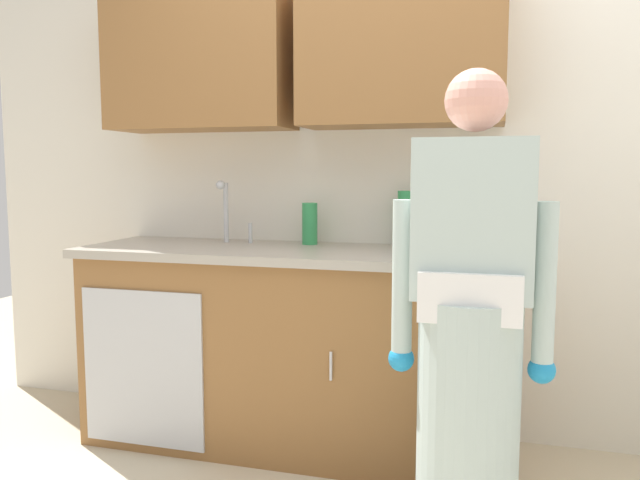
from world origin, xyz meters
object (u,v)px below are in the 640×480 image
object	(u,v)px
sink	(222,249)
knife_on_counter	(447,258)
bottle_dish_liquid	(434,221)
cup_by_sink	(405,245)
bottle_cleaner_spray	(310,224)
person_at_sink	(469,354)
bottle_soap	(405,219)

from	to	relation	value
sink	knife_on_counter	world-z (taller)	sink
bottle_dish_liquid	cup_by_sink	xyz separation A→B (m)	(-0.09, -0.31, -0.08)
bottle_cleaner_spray	cup_by_sink	size ratio (longest dim) A/B	2.27
person_at_sink	cup_by_sink	xyz separation A→B (m)	(-0.30, 0.56, 0.29)
sink	knife_on_counter	bearing A→B (deg)	-9.06
person_at_sink	bottle_dish_liquid	size ratio (longest dim) A/B	6.58
knife_on_counter	person_at_sink	bearing A→B (deg)	176.31
sink	person_at_sink	world-z (taller)	person_at_sink
bottle_dish_liquid	cup_by_sink	distance (m)	0.34
person_at_sink	bottle_soap	size ratio (longest dim) A/B	6.11
cup_by_sink	knife_on_counter	size ratio (longest dim) A/B	0.37
sink	bottle_cleaner_spray	size ratio (longest dim) A/B	2.46
person_at_sink	knife_on_counter	size ratio (longest dim) A/B	6.75
sink	person_at_sink	distance (m)	1.38
cup_by_sink	knife_on_counter	xyz separation A→B (m)	(0.18, -0.07, -0.04)
sink	knife_on_counter	size ratio (longest dim) A/B	2.08
sink	bottle_soap	bearing A→B (deg)	13.44
bottle_dish_liquid	bottle_soap	xyz separation A→B (m)	(-0.13, -0.01, 0.01)
bottle_soap	cup_by_sink	bearing A→B (deg)	-81.91
sink	bottle_soap	size ratio (longest dim) A/B	1.89
bottle_cleaner_spray	bottle_dish_liquid	xyz separation A→B (m)	(0.60, 0.04, 0.02)
bottle_cleaner_spray	knife_on_counter	size ratio (longest dim) A/B	0.85
bottle_soap	person_at_sink	bearing A→B (deg)	-68.54
bottle_dish_liquid	knife_on_counter	world-z (taller)	bottle_dish_liquid
bottle_soap	knife_on_counter	world-z (taller)	bottle_soap
sink	bottle_dish_liquid	distance (m)	1.02
cup_by_sink	bottle_dish_liquid	bearing A→B (deg)	73.73
cup_by_sink	sink	bearing A→B (deg)	173.51
bottle_cleaner_spray	cup_by_sink	world-z (taller)	bottle_cleaner_spray
bottle_soap	knife_on_counter	size ratio (longest dim) A/B	1.10
person_at_sink	knife_on_counter	xyz separation A→B (m)	(-0.11, 0.49, 0.25)
bottle_dish_liquid	cup_by_sink	bearing A→B (deg)	-106.27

